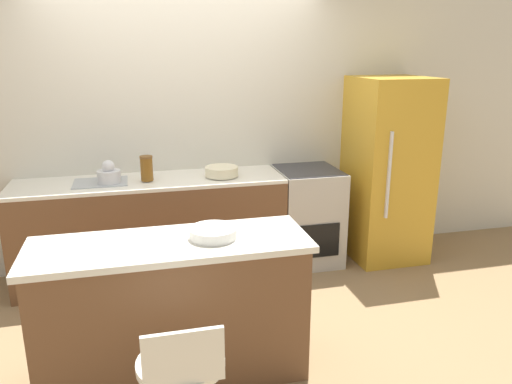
{
  "coord_description": "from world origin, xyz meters",
  "views": [
    {
      "loc": [
        -0.46,
        -3.91,
        2.0
      ],
      "look_at": [
        0.41,
        -0.41,
        0.95
      ],
      "focal_mm": 35.0,
      "sensor_mm": 36.0,
      "label": 1
    }
  ],
  "objects_px": {
    "kettle": "(109,174)",
    "mixing_bowl": "(222,171)",
    "oven_range": "(307,216)",
    "refrigerator": "(387,170)"
  },
  "relations": [
    {
      "from": "kettle",
      "to": "refrigerator",
      "type": "bearing_deg",
      "value": -0.05
    },
    {
      "from": "kettle",
      "to": "mixing_bowl",
      "type": "xyz_separation_m",
      "value": [
        0.95,
        0.0,
        -0.03
      ]
    },
    {
      "from": "oven_range",
      "to": "kettle",
      "type": "distance_m",
      "value": 1.85
    },
    {
      "from": "refrigerator",
      "to": "mixing_bowl",
      "type": "distance_m",
      "value": 1.61
    },
    {
      "from": "refrigerator",
      "to": "kettle",
      "type": "bearing_deg",
      "value": 179.95
    },
    {
      "from": "refrigerator",
      "to": "kettle",
      "type": "xyz_separation_m",
      "value": [
        -2.56,
        0.0,
        0.11
      ]
    },
    {
      "from": "kettle",
      "to": "mixing_bowl",
      "type": "distance_m",
      "value": 0.95
    },
    {
      "from": "oven_range",
      "to": "refrigerator",
      "type": "relative_size",
      "value": 0.52
    },
    {
      "from": "kettle",
      "to": "oven_range",
      "type": "bearing_deg",
      "value": 1.46
    },
    {
      "from": "mixing_bowl",
      "to": "kettle",
      "type": "bearing_deg",
      "value": 180.0
    }
  ]
}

